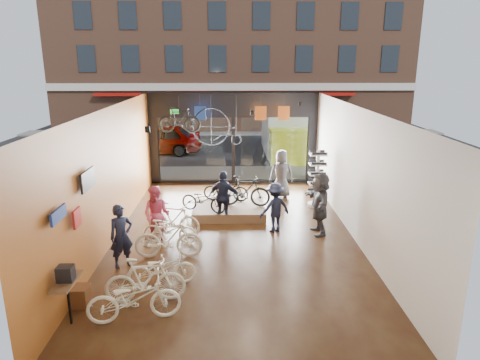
{
  "coord_description": "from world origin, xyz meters",
  "views": [
    {
      "loc": [
        -0.08,
        -11.74,
        5.02
      ],
      "look_at": [
        0.19,
        1.4,
        1.37
      ],
      "focal_mm": 32.0,
      "sensor_mm": 36.0,
      "label": 1
    }
  ],
  "objects_px": {
    "customer_2": "(224,197)",
    "floor_bike_0": "(134,298)",
    "floor_bike_5": "(173,219)",
    "display_platform": "(229,210)",
    "street_car": "(157,139)",
    "floor_bike_3": "(168,238)",
    "floor_bike_4": "(170,229)",
    "hung_bike": "(179,120)",
    "customer_5": "(320,203)",
    "display_bike_mid": "(245,191)",
    "customer_0": "(121,236)",
    "customer_4": "(281,174)",
    "customer_1": "(157,215)",
    "sunglasses_rack": "(317,179)",
    "floor_bike_1": "(145,280)",
    "box_truck": "(287,133)",
    "display_bike_left": "(204,200)",
    "penny_farthing": "(219,128)",
    "customer_3": "(275,208)",
    "display_bike_right": "(226,189)"
  },
  "relations": [
    {
      "from": "floor_bike_5",
      "to": "display_bike_mid",
      "type": "height_order",
      "value": "display_bike_mid"
    },
    {
      "from": "street_car",
      "to": "floor_bike_5",
      "type": "xyz_separation_m",
      "value": [
        2.41,
        -11.76,
        -0.33
      ]
    },
    {
      "from": "display_bike_right",
      "to": "hung_bike",
      "type": "height_order",
      "value": "hung_bike"
    },
    {
      "from": "customer_2",
      "to": "floor_bike_0",
      "type": "bearing_deg",
      "value": 85.96
    },
    {
      "from": "customer_4",
      "to": "display_bike_right",
      "type": "bearing_deg",
      "value": 35.41
    },
    {
      "from": "sunglasses_rack",
      "to": "box_truck",
      "type": "bearing_deg",
      "value": 102.43
    },
    {
      "from": "floor_bike_4",
      "to": "customer_5",
      "type": "xyz_separation_m",
      "value": [
        4.38,
        0.64,
        0.53
      ]
    },
    {
      "from": "customer_0",
      "to": "customer_2",
      "type": "distance_m",
      "value": 3.92
    },
    {
      "from": "box_truck",
      "to": "penny_farthing",
      "type": "bearing_deg",
      "value": -119.89
    },
    {
      "from": "display_platform",
      "to": "hung_bike",
      "type": "xyz_separation_m",
      "value": [
        -1.85,
        2.22,
        2.78
      ]
    },
    {
      "from": "customer_2",
      "to": "hung_bike",
      "type": "relative_size",
      "value": 1.07
    },
    {
      "from": "floor_bike_0",
      "to": "display_bike_left",
      "type": "height_order",
      "value": "display_bike_left"
    },
    {
      "from": "customer_1",
      "to": "hung_bike",
      "type": "relative_size",
      "value": 1.05
    },
    {
      "from": "customer_0",
      "to": "floor_bike_5",
      "type": "bearing_deg",
      "value": 30.18
    },
    {
      "from": "box_truck",
      "to": "customer_0",
      "type": "height_order",
      "value": "box_truck"
    },
    {
      "from": "box_truck",
      "to": "sunglasses_rack",
      "type": "relative_size",
      "value": 3.28
    },
    {
      "from": "floor_bike_0",
      "to": "customer_5",
      "type": "xyz_separation_m",
      "value": [
        4.57,
        4.45,
        0.46
      ]
    },
    {
      "from": "box_truck",
      "to": "floor_bike_3",
      "type": "height_order",
      "value": "box_truck"
    },
    {
      "from": "customer_0",
      "to": "customer_4",
      "type": "height_order",
      "value": "customer_4"
    },
    {
      "from": "customer_0",
      "to": "customer_2",
      "type": "xyz_separation_m",
      "value": [
        2.51,
        3.01,
        0.03
      ]
    },
    {
      "from": "display_platform",
      "to": "sunglasses_rack",
      "type": "height_order",
      "value": "sunglasses_rack"
    },
    {
      "from": "sunglasses_rack",
      "to": "customer_4",
      "type": "bearing_deg",
      "value": 148.65
    },
    {
      "from": "floor_bike_3",
      "to": "floor_bike_4",
      "type": "bearing_deg",
      "value": 3.81
    },
    {
      "from": "customer_5",
      "to": "box_truck",
      "type": "bearing_deg",
      "value": 175.12
    },
    {
      "from": "display_platform",
      "to": "customer_5",
      "type": "bearing_deg",
      "value": -32.11
    },
    {
      "from": "display_bike_left",
      "to": "customer_3",
      "type": "distance_m",
      "value": 2.42
    },
    {
      "from": "floor_bike_5",
      "to": "display_bike_right",
      "type": "bearing_deg",
      "value": -16.56
    },
    {
      "from": "customer_5",
      "to": "customer_4",
      "type": "bearing_deg",
      "value": -171.39
    },
    {
      "from": "customer_5",
      "to": "sunglasses_rack",
      "type": "distance_m",
      "value": 2.54
    },
    {
      "from": "floor_bike_5",
      "to": "display_platform",
      "type": "relative_size",
      "value": 0.7
    },
    {
      "from": "customer_3",
      "to": "penny_farthing",
      "type": "bearing_deg",
      "value": -92.99
    },
    {
      "from": "display_bike_left",
      "to": "floor_bike_0",
      "type": "bearing_deg",
      "value": -167.64
    },
    {
      "from": "floor_bike_3",
      "to": "customer_4",
      "type": "height_order",
      "value": "customer_4"
    },
    {
      "from": "floor_bike_4",
      "to": "customer_4",
      "type": "bearing_deg",
      "value": -33.32
    },
    {
      "from": "display_bike_mid",
      "to": "customer_0",
      "type": "relative_size",
      "value": 1.06
    },
    {
      "from": "floor_bike_0",
      "to": "penny_farthing",
      "type": "bearing_deg",
      "value": -20.07
    },
    {
      "from": "display_bike_mid",
      "to": "customer_2",
      "type": "relative_size",
      "value": 1.02
    },
    {
      "from": "floor_bike_5",
      "to": "customer_4",
      "type": "relative_size",
      "value": 0.91
    },
    {
      "from": "floor_bike_3",
      "to": "hung_bike",
      "type": "distance_m",
      "value": 6.01
    },
    {
      "from": "customer_2",
      "to": "hung_bike",
      "type": "bearing_deg",
      "value": -47.08
    },
    {
      "from": "penny_farthing",
      "to": "customer_3",
      "type": "bearing_deg",
      "value": -68.54
    },
    {
      "from": "hung_bike",
      "to": "customer_1",
      "type": "bearing_deg",
      "value": 179.79
    },
    {
      "from": "display_bike_mid",
      "to": "penny_farthing",
      "type": "relative_size",
      "value": 0.93
    },
    {
      "from": "display_bike_right",
      "to": "customer_5",
      "type": "xyz_separation_m",
      "value": [
        2.82,
        -2.28,
        0.23
      ]
    },
    {
      "from": "street_car",
      "to": "floor_bike_3",
      "type": "distance_m",
      "value": 13.54
    },
    {
      "from": "display_bike_right",
      "to": "hung_bike",
      "type": "bearing_deg",
      "value": 56.62
    },
    {
      "from": "customer_3",
      "to": "display_platform",
      "type": "bearing_deg",
      "value": -72.39
    },
    {
      "from": "display_bike_left",
      "to": "customer_2",
      "type": "bearing_deg",
      "value": -84.23
    },
    {
      "from": "floor_bike_1",
      "to": "box_truck",
      "type": "bearing_deg",
      "value": -24.95
    },
    {
      "from": "display_platform",
      "to": "box_truck",
      "type": "bearing_deg",
      "value": 71.19
    }
  ]
}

